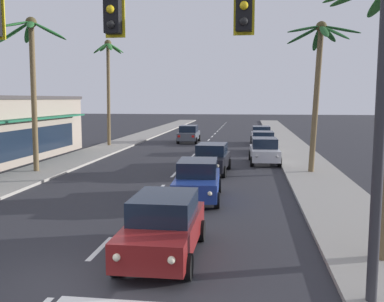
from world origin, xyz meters
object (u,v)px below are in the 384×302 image
at_px(palm_left_second, 32,60).
at_px(sedan_oncoming_far, 189,134).
at_px(palm_right_second, 319,62).
at_px(sedan_parked_nearest_kerb, 261,135).
at_px(palm_left_third, 108,71).
at_px(traffic_signal_mast, 202,41).
at_px(sedan_lead_at_stop_bar, 164,226).
at_px(sedan_parked_mid_kerb, 264,151).
at_px(sedan_fifth_in_queue, 212,158).
at_px(sedan_parked_far_kerb, 263,142).
at_px(sedan_third_in_queue, 198,180).

bearing_deg(palm_left_second, sedan_oncoming_far, 71.68).
bearing_deg(palm_right_second, sedan_oncoming_far, 119.89).
xyz_separation_m(sedan_parked_nearest_kerb, palm_left_third, (-13.46, -4.16, 5.84)).
relative_size(palm_left_second, palm_left_third, 0.94).
relative_size(traffic_signal_mast, sedan_lead_at_stop_bar, 2.47).
bearing_deg(sedan_parked_mid_kerb, sedan_fifth_in_queue, -127.10).
height_order(sedan_parked_nearest_kerb, palm_left_third, palm_left_third).
xyz_separation_m(sedan_lead_at_stop_bar, sedan_parked_far_kerb, (3.35, 23.44, 0.00)).
xyz_separation_m(traffic_signal_mast, sedan_oncoming_far, (-4.90, 32.90, -4.56)).
distance_m(sedan_parked_nearest_kerb, sedan_parked_far_kerb, 6.68).
xyz_separation_m(sedan_oncoming_far, sedan_parked_nearest_kerb, (6.99, -0.50, 0.00)).
bearing_deg(sedan_oncoming_far, sedan_parked_mid_kerb, -62.07).
distance_m(sedan_oncoming_far, palm_left_third, 9.89).
bearing_deg(traffic_signal_mast, sedan_third_in_queue, 97.36).
bearing_deg(sedan_parked_mid_kerb, palm_right_second, -54.00).
distance_m(sedan_fifth_in_queue, palm_left_third, 17.15).
bearing_deg(sedan_fifth_in_queue, traffic_signal_mast, -85.80).
bearing_deg(sedan_oncoming_far, traffic_signal_mast, -81.52).
distance_m(sedan_third_in_queue, sedan_oncoming_far, 24.16).
height_order(sedan_oncoming_far, palm_right_second, palm_right_second).
distance_m(sedan_oncoming_far, palm_left_second, 20.41).
bearing_deg(sedan_fifth_in_queue, sedan_parked_nearest_kerb, 78.97).
bearing_deg(sedan_parked_nearest_kerb, palm_left_second, -125.95).
relative_size(sedan_lead_at_stop_bar, sedan_parked_nearest_kerb, 1.00).
height_order(sedan_oncoming_far, palm_left_second, palm_left_second).
height_order(sedan_lead_at_stop_bar, sedan_oncoming_far, same).
xyz_separation_m(sedan_parked_nearest_kerb, sedan_parked_far_kerb, (-0.02, -6.68, 0.00)).
distance_m(sedan_fifth_in_queue, sedan_oncoming_far, 17.54).
height_order(sedan_third_in_queue, sedan_parked_far_kerb, same).
bearing_deg(palm_left_third, sedan_lead_at_stop_bar, -68.74).
bearing_deg(sedan_oncoming_far, sedan_parked_nearest_kerb, -4.08).
xyz_separation_m(sedan_parked_nearest_kerb, sedan_parked_mid_kerb, (-0.10, -12.48, 0.00)).
relative_size(sedan_parked_mid_kerb, sedan_parked_far_kerb, 1.01).
xyz_separation_m(sedan_fifth_in_queue, sedan_parked_nearest_kerb, (3.24, 16.63, 0.00)).
bearing_deg(sedan_lead_at_stop_bar, sedan_third_in_queue, 89.02).
distance_m(sedan_fifth_in_queue, sedan_parked_far_kerb, 10.47).
xyz_separation_m(traffic_signal_mast, palm_left_third, (-11.38, 28.24, 1.28)).
relative_size(sedan_oncoming_far, palm_left_second, 0.51).
height_order(sedan_fifth_in_queue, sedan_parked_far_kerb, same).
bearing_deg(sedan_oncoming_far, sedan_parked_far_kerb, -45.83).
height_order(sedan_lead_at_stop_bar, palm_left_second, palm_left_second).
xyz_separation_m(sedan_fifth_in_queue, sedan_parked_mid_kerb, (3.14, 4.15, 0.00)).
bearing_deg(sedan_parked_nearest_kerb, sedan_lead_at_stop_bar, -96.38).
distance_m(sedan_parked_nearest_kerb, palm_left_third, 15.26).
height_order(sedan_third_in_queue, palm_left_third, palm_left_third).
bearing_deg(sedan_lead_at_stop_bar, sedan_oncoming_far, 96.75).
relative_size(sedan_parked_far_kerb, palm_left_second, 0.51).
bearing_deg(palm_right_second, sedan_fifth_in_queue, -176.60).
distance_m(sedan_lead_at_stop_bar, sedan_parked_mid_kerb, 17.93).
distance_m(sedan_lead_at_stop_bar, sedan_third_in_queue, 6.74).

